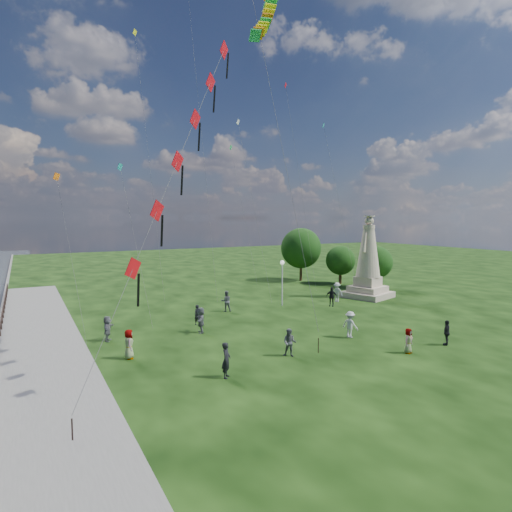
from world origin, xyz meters
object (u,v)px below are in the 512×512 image
person_0 (226,360)px  person_10 (129,344)px  person_8 (337,292)px  person_2 (350,324)px  person_5 (107,328)px  person_9 (331,297)px  statue (368,267)px  person_4 (408,341)px  person_3 (447,333)px  lamppost (282,273)px  person_1 (290,343)px  person_6 (198,315)px  person_11 (201,320)px  person_7 (226,301)px

person_0 → person_10: bearing=72.2°
person_8 → person_2: bearing=-62.6°
person_2 → person_5: (-14.49, 7.04, -0.06)m
person_0 → person_9: 19.51m
statue → person_5: bearing=170.7°
statue → person_4: size_ratio=5.51×
person_3 → person_10: (-18.24, 7.05, 0.04)m
person_3 → person_8: person_8 is taller
lamppost → person_4: size_ratio=2.77×
statue → lamppost: (-9.78, 0.79, -0.12)m
person_1 → person_10: 9.25m
statue → person_6: 19.49m
lamppost → person_5: 16.85m
person_2 → person_4: bearing=174.4°
person_1 → person_8: 17.38m
person_2 → person_10: (-14.06, 2.74, -0.04)m
person_10 → person_11: size_ratio=0.94×
person_1 → person_3: (9.95, -2.95, -0.01)m
person_0 → lamppost: bearing=-3.5°
person_1 → person_4: size_ratio=1.09×
person_8 → person_9: (-1.79, -1.39, -0.05)m
person_2 → person_11: (-8.38, 6.02, 0.01)m
person_0 → person_6: bearing=24.0°
person_4 → person_6: person_6 is taller
lamppost → person_4: bearing=-93.4°
person_1 → person_5: bearing=179.7°
person_2 → person_6: size_ratio=1.18×
person_9 → lamppost: bearing=-166.8°
person_4 → lamppost: bearing=68.1°
lamppost → person_2: lamppost is taller
person_1 → lamppost: bearing=103.0°
lamppost → person_11: (-10.06, -5.20, -2.11)m
person_1 → person_3: person_1 is taller
lamppost → person_10: (-15.75, -8.48, -2.16)m
person_6 → person_11: (-0.62, -2.21, 0.14)m
person_0 → person_1: bearing=-37.4°
person_1 → person_7: (1.85, 12.75, 0.08)m
statue → person_9: bearing=178.9°
person_3 → person_11: size_ratio=0.89×
person_3 → person_11: 16.26m
statue → person_10: size_ratio=4.87×
person_9 → person_11: size_ratio=0.97×
person_2 → person_5: 16.11m
person_3 → person_4: person_3 is taller
lamppost → person_4: 15.68m
person_0 → person_7: (6.49, 13.98, -0.01)m
person_1 → person_5: 12.11m
statue → person_6: statue is taller
person_4 → person_9: person_9 is taller
person_5 → person_9: person_9 is taller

